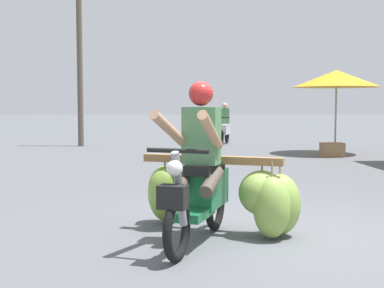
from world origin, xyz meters
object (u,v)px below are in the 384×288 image
at_px(motorbike_distant_ahead_left, 225,127).
at_px(produce_crate, 332,150).
at_px(utility_pole, 80,54).
at_px(motorbike_main_loaded, 222,189).
at_px(market_umbrella_near_shop, 336,79).

xyz_separation_m(motorbike_distant_ahead_left, produce_crate, (2.26, -4.34, -0.39)).
bearing_deg(motorbike_distant_ahead_left, utility_pole, -174.23).
height_order(produce_crate, utility_pole, utility_pole).
bearing_deg(utility_pole, motorbike_distant_ahead_left, 5.77).
height_order(motorbike_main_loaded, motorbike_distant_ahead_left, motorbike_main_loaded).
height_order(motorbike_distant_ahead_left, produce_crate, motorbike_distant_ahead_left).
bearing_deg(motorbike_distant_ahead_left, produce_crate, -62.52).
relative_size(market_umbrella_near_shop, utility_pole, 0.39).
relative_size(motorbike_main_loaded, market_umbrella_near_shop, 0.85).
height_order(market_umbrella_near_shop, utility_pole, utility_pole).
height_order(motorbike_distant_ahead_left, utility_pole, utility_pole).
bearing_deg(utility_pole, produce_crate, -28.96).
height_order(motorbike_main_loaded, market_umbrella_near_shop, market_umbrella_near_shop).
relative_size(market_umbrella_near_shop, produce_crate, 4.14).
bearing_deg(motorbike_main_loaded, motorbike_distant_ahead_left, 82.82).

